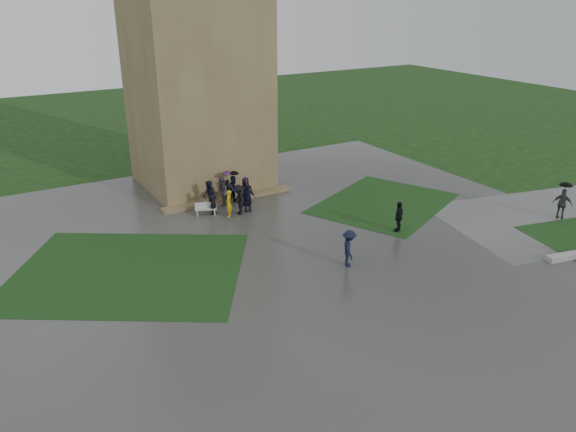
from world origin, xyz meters
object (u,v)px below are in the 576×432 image
pedestrian_near (399,217)px  tower (195,54)px  pedestrian_mid (349,248)px  pedestrian_path (563,200)px  bench (206,209)px

pedestrian_near → tower: bearing=-94.7°
pedestrian_mid → pedestrian_path: pedestrian_path is taller
tower → bench: (-2.25, -5.98, -8.59)m
bench → pedestrian_path: 21.64m
bench → pedestrian_near: (8.53, -7.99, 0.51)m
pedestrian_near → pedestrian_path: (9.81, -3.48, 0.28)m
pedestrian_mid → tower: bearing=32.0°
bench → pedestrian_near: 11.70m
bench → pedestrian_near: pedestrian_near is taller
bench → pedestrian_path: (18.34, -11.47, 0.80)m
pedestrian_mid → pedestrian_near: pedestrian_mid is taller
pedestrian_near → pedestrian_path: size_ratio=0.78×
bench → pedestrian_near: size_ratio=0.76×
tower → bench: bearing=-110.6°
pedestrian_near → bench: bearing=-72.1°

